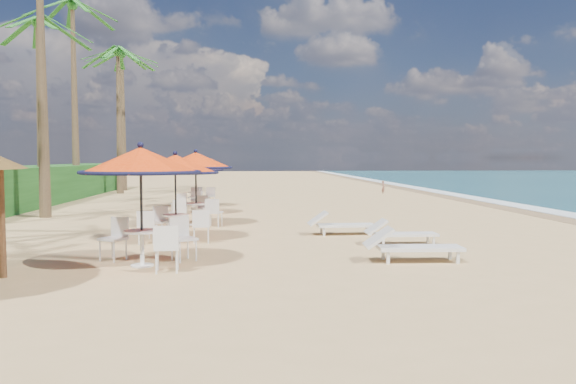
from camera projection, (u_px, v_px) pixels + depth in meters
name	position (u px, v px, depth m)	size (l,w,h in m)	color
ground	(392.00, 259.00, 12.33)	(160.00, 160.00, 0.00)	tan
foam_strip	(550.00, 212.00, 23.01)	(1.20, 140.00, 0.04)	white
wetsand_band	(529.00, 212.00, 22.94)	(1.40, 140.00, 0.02)	olive
station_0	(143.00, 175.00, 11.42)	(2.44, 2.44, 2.55)	black
station_1	(174.00, 175.00, 14.95)	(2.31, 2.31, 2.41)	black
station_2	(196.00, 170.00, 18.36)	(2.40, 2.40, 2.51)	black
station_3	(195.00, 171.00, 22.19)	(2.21, 2.21, 2.30)	black
station_4	(197.00, 169.00, 25.54)	(2.22, 2.22, 2.32)	black
lounger_near	(410.00, 245.00, 11.98)	(2.12, 0.76, 0.75)	silver
lounger_mid	(399.00, 232.00, 14.37)	(1.84, 0.59, 0.66)	silver
lounger_far	(339.00, 224.00, 16.18)	(1.94, 0.66, 0.69)	silver
palm_4	(38.00, 33.00, 25.12)	(5.00, 5.00, 8.56)	brown
palm_5	(73.00, 17.00, 30.57)	(5.00, 5.00, 10.81)	brown
palm_6	(118.00, 60.00, 34.39)	(5.00, 5.00, 8.97)	brown
palm_7	(122.00, 62.00, 37.68)	(5.00, 5.00, 9.44)	brown
person	(383.00, 187.00, 34.26)	(0.32, 0.21, 0.88)	brown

